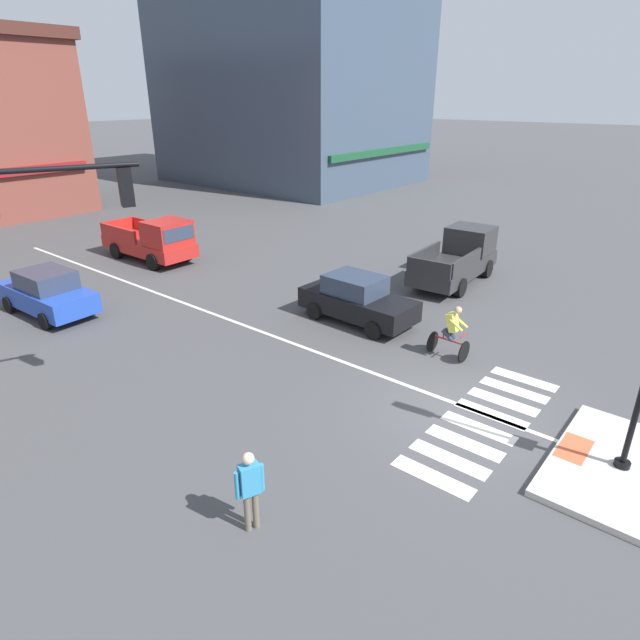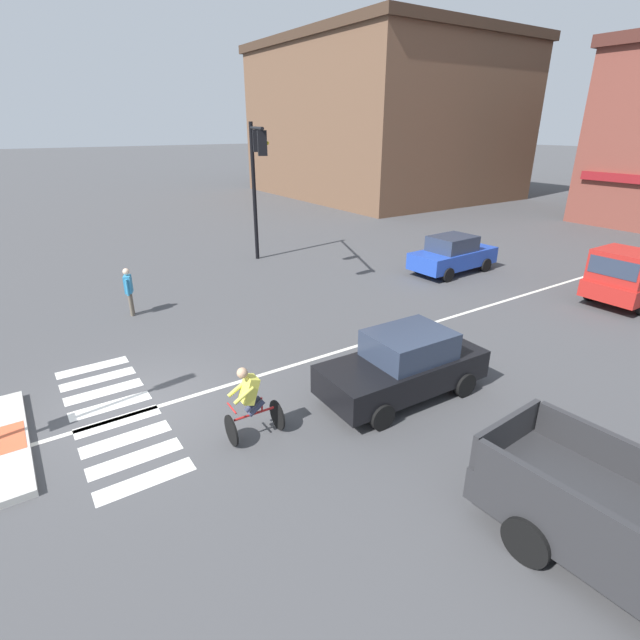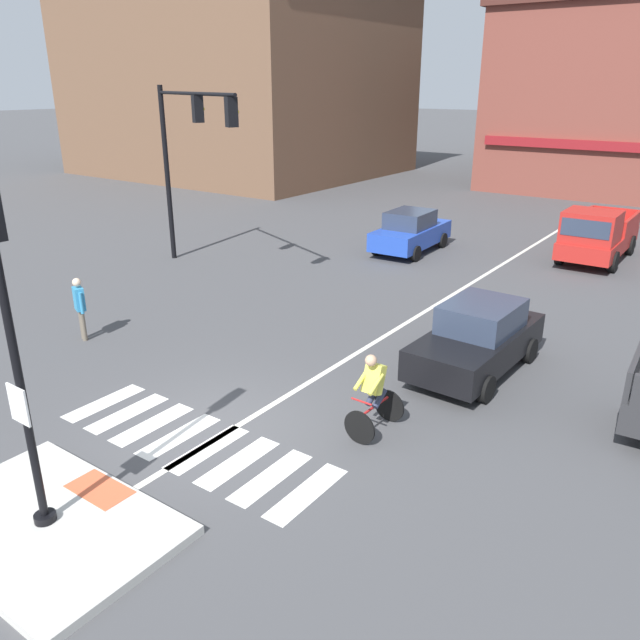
{
  "view_description": "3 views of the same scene",
  "coord_description": "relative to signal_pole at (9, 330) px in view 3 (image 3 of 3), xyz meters",
  "views": [
    {
      "loc": [
        -10.98,
        -4.34,
        7.33
      ],
      "look_at": [
        -0.75,
        4.04,
        1.68
      ],
      "focal_mm": 29.76,
      "sensor_mm": 36.0,
      "label": 1
    },
    {
      "loc": [
        10.21,
        -1.71,
        6.1
      ],
      "look_at": [
        0.05,
        5.08,
        1.03
      ],
      "focal_mm": 26.51,
      "sensor_mm": 36.0,
      "label": 2
    },
    {
      "loc": [
        7.82,
        -7.38,
        6.28
      ],
      "look_at": [
        0.55,
        2.76,
        1.55
      ],
      "focal_mm": 35.15,
      "sensor_mm": 36.0,
      "label": 3
    }
  ],
  "objects": [
    {
      "name": "ground_plane",
      "position": [
        0.0,
        3.53,
        -3.22
      ],
      "size": [
        300.0,
        300.0,
        0.0
      ],
      "primitive_type": "plane",
      "color": "#474749"
    },
    {
      "name": "traffic_island",
      "position": [
        0.0,
        0.01,
        -3.14
      ],
      "size": [
        4.02,
        2.6,
        0.15
      ],
      "primitive_type": "cube",
      "color": "beige",
      "rests_on": "ground"
    },
    {
      "name": "tactile_pad_front",
      "position": [
        0.0,
        0.96,
        -3.06
      ],
      "size": [
        1.1,
        0.6,
        0.01
      ],
      "primitive_type": "cube",
      "color": "#DB5B38",
      "rests_on": "traffic_island"
    },
    {
      "name": "signal_pole",
      "position": [
        0.0,
        0.0,
        0.0
      ],
      "size": [
        0.44,
        0.38,
        5.11
      ],
      "color": "black",
      "rests_on": "traffic_island"
    },
    {
      "name": "crosswalk_stripe_a",
      "position": [
        -2.65,
        2.99,
        -3.21
      ],
      "size": [
        0.44,
        1.8,
        0.01
      ],
      "primitive_type": "cube",
      "color": "silver",
      "rests_on": "ground"
    },
    {
      "name": "crosswalk_stripe_b",
      "position": [
        -1.9,
        2.99,
        -3.21
      ],
      "size": [
        0.44,
        1.8,
        0.01
      ],
      "primitive_type": "cube",
      "color": "silver",
      "rests_on": "ground"
    },
    {
      "name": "crosswalk_stripe_c",
      "position": [
        -1.14,
        2.99,
        -3.21
      ],
      "size": [
        0.44,
        1.8,
        0.01
      ],
      "primitive_type": "cube",
      "color": "silver",
      "rests_on": "ground"
    },
    {
      "name": "crosswalk_stripe_d",
      "position": [
        -0.38,
        2.99,
        -3.21
      ],
      "size": [
        0.44,
        1.8,
        0.01
      ],
      "primitive_type": "cube",
      "color": "silver",
      "rests_on": "ground"
    },
    {
      "name": "crosswalk_stripe_e",
      "position": [
        0.38,
        2.99,
        -3.21
      ],
      "size": [
        0.44,
        1.8,
        0.01
      ],
      "primitive_type": "cube",
      "color": "silver",
      "rests_on": "ground"
    },
    {
      "name": "crosswalk_stripe_f",
      "position": [
        1.14,
        2.99,
        -3.21
      ],
      "size": [
        0.44,
        1.8,
        0.01
      ],
      "primitive_type": "cube",
      "color": "silver",
      "rests_on": "ground"
    },
    {
      "name": "crosswalk_stripe_g",
      "position": [
        1.9,
        2.99,
        -3.21
      ],
      "size": [
        0.44,
        1.8,
        0.01
      ],
      "primitive_type": "cube",
      "color": "silver",
      "rests_on": "ground"
    },
    {
      "name": "crosswalk_stripe_h",
      "position": [
        2.65,
        2.99,
        -3.21
      ],
      "size": [
        0.44,
        1.8,
        0.01
      ],
      "primitive_type": "cube",
      "color": "silver",
      "rests_on": "ground"
    },
    {
      "name": "lane_centre_line",
      "position": [
        0.27,
        13.53,
        -3.21
      ],
      "size": [
        0.14,
        28.0,
        0.01
      ],
      "primitive_type": "cube",
      "color": "silver",
      "rests_on": "ground"
    },
    {
      "name": "traffic_light_mast",
      "position": [
        -8.41,
        11.05,
        1.2
      ],
      "size": [
        5.93,
        2.59,
        6.23
      ],
      "color": "black",
      "rests_on": "ground"
    },
    {
      "name": "building_far_block",
      "position": [
        -25.26,
        32.27,
        3.24
      ],
      "size": [
        20.94,
        17.72,
        12.88
      ],
      "color": "brown",
      "rests_on": "ground"
    },
    {
      "name": "car_blue_westbound_distant",
      "position": [
        -3.43,
        17.97,
        -2.41
      ],
      "size": [
        1.97,
        4.17,
        1.64
      ],
      "color": "#2347B7",
      "rests_on": "ground"
    },
    {
      "name": "car_black_eastbound_mid",
      "position": [
        3.04,
        9.02,
        -2.41
      ],
      "size": [
        1.95,
        4.15,
        1.64
      ],
      "color": "black",
      "rests_on": "ground"
    },
    {
      "name": "pickup_truck_red_eastbound_distant",
      "position": [
        2.88,
        20.62,
        -2.24
      ],
      "size": [
        2.09,
        5.11,
        2.08
      ],
      "color": "red",
      "rests_on": "ground"
    },
    {
      "name": "cyclist",
      "position": [
        2.55,
        5.24,
        -2.35
      ],
      "size": [
        0.69,
        1.11,
        1.68
      ],
      "color": "black",
      "rests_on": "ground"
    },
    {
      "name": "pedestrian_at_curb_left",
      "position": [
        -6.01,
        4.86,
        -2.24
      ],
      "size": [
        0.52,
        0.34,
        1.67
      ],
      "color": "#6B6051",
      "rests_on": "ground"
    }
  ]
}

